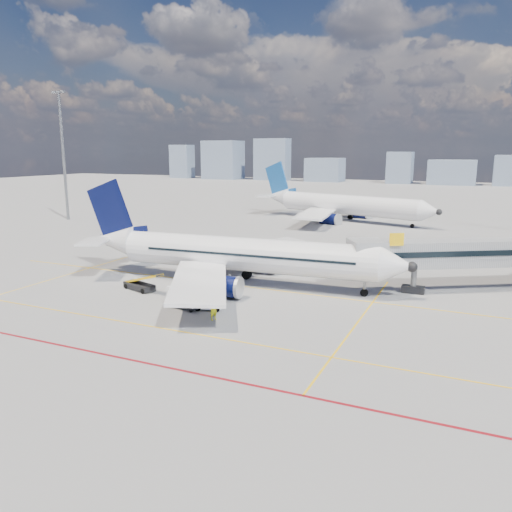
{
  "coord_description": "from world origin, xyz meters",
  "views": [
    {
      "loc": [
        22.43,
        -37.26,
        13.83
      ],
      "look_at": [
        3.23,
        5.29,
        4.0
      ],
      "focal_mm": 35.0,
      "sensor_mm": 36.0,
      "label": 1
    }
  ],
  "objects_px": {
    "baggage_tug": "(207,301)",
    "belt_loader": "(140,285)",
    "second_aircraft": "(341,205)",
    "ramp_worker": "(214,309)",
    "cargo_dolly": "(185,297)",
    "main_aircraft": "(233,254)"
  },
  "relations": [
    {
      "from": "cargo_dolly",
      "to": "main_aircraft",
      "type": "bearing_deg",
      "value": 100.98
    },
    {
      "from": "belt_loader",
      "to": "baggage_tug",
      "type": "bearing_deg",
      "value": 0.81
    },
    {
      "from": "cargo_dolly",
      "to": "belt_loader",
      "type": "height_order",
      "value": "belt_loader"
    },
    {
      "from": "belt_loader",
      "to": "ramp_worker",
      "type": "distance_m",
      "value": 12.25
    },
    {
      "from": "baggage_tug",
      "to": "belt_loader",
      "type": "xyz_separation_m",
      "value": [
        -9.36,
        2.66,
        -0.23
      ]
    },
    {
      "from": "second_aircraft",
      "to": "cargo_dolly",
      "type": "bearing_deg",
      "value": -70.51
    },
    {
      "from": "second_aircraft",
      "to": "belt_loader",
      "type": "distance_m",
      "value": 59.83
    },
    {
      "from": "second_aircraft",
      "to": "cargo_dolly",
      "type": "height_order",
      "value": "second_aircraft"
    },
    {
      "from": "baggage_tug",
      "to": "belt_loader",
      "type": "bearing_deg",
      "value": 150.18
    },
    {
      "from": "main_aircraft",
      "to": "ramp_worker",
      "type": "xyz_separation_m",
      "value": [
        3.83,
        -11.04,
        -2.25
      ]
    },
    {
      "from": "main_aircraft",
      "to": "second_aircraft",
      "type": "distance_m",
      "value": 53.47
    },
    {
      "from": "main_aircraft",
      "to": "cargo_dolly",
      "type": "bearing_deg",
      "value": -94.71
    },
    {
      "from": "main_aircraft",
      "to": "cargo_dolly",
      "type": "xyz_separation_m",
      "value": [
        -0.12,
        -9.24,
        -2.2
      ]
    },
    {
      "from": "ramp_worker",
      "to": "cargo_dolly",
      "type": "bearing_deg",
      "value": 88.18
    },
    {
      "from": "baggage_tug",
      "to": "ramp_worker",
      "type": "relative_size",
      "value": 1.34
    },
    {
      "from": "main_aircraft",
      "to": "second_aircraft",
      "type": "relative_size",
      "value": 0.92
    },
    {
      "from": "cargo_dolly",
      "to": "baggage_tug",
      "type": "bearing_deg",
      "value": 23.2
    },
    {
      "from": "baggage_tug",
      "to": "ramp_worker",
      "type": "distance_m",
      "value": 2.91
    },
    {
      "from": "cargo_dolly",
      "to": "ramp_worker",
      "type": "xyz_separation_m",
      "value": [
        3.95,
        -1.8,
        -0.05
      ]
    },
    {
      "from": "second_aircraft",
      "to": "ramp_worker",
      "type": "distance_m",
      "value": 64.8
    },
    {
      "from": "second_aircraft",
      "to": "belt_loader",
      "type": "bearing_deg",
      "value": -77.39
    },
    {
      "from": "second_aircraft",
      "to": "ramp_worker",
      "type": "xyz_separation_m",
      "value": [
        6.31,
        -64.45,
        -2.25
      ]
    }
  ]
}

